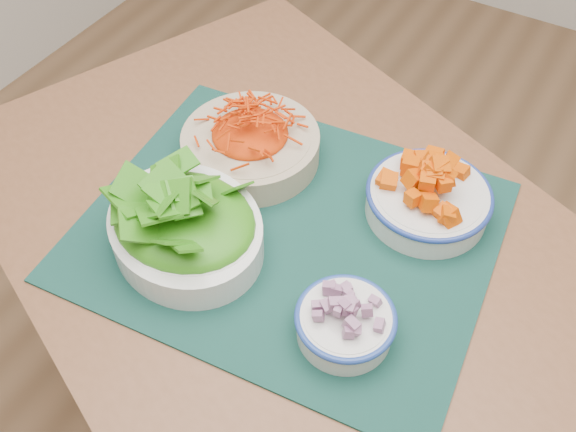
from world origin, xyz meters
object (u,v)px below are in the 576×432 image
(table, at_px, (296,280))
(lettuce_bowl, at_px, (184,220))
(placemat, at_px, (288,230))
(onion_bowl, at_px, (345,320))
(carrot_bowl, at_px, (250,141))
(squash_bowl, at_px, (430,193))

(table, xyz_separation_m, lettuce_bowl, (-0.13, -0.09, 0.17))
(placemat, relative_size, onion_bowl, 3.69)
(placemat, relative_size, carrot_bowl, 2.04)
(placemat, xyz_separation_m, squash_bowl, (0.16, 0.13, 0.04))
(placemat, relative_size, lettuce_bowl, 1.95)
(carrot_bowl, distance_m, lettuce_bowl, 0.20)
(placemat, distance_m, lettuce_bowl, 0.16)
(squash_bowl, bearing_deg, onion_bowl, -92.36)
(placemat, bearing_deg, lettuce_bowl, -143.90)
(lettuce_bowl, relative_size, onion_bowl, 1.89)
(squash_bowl, distance_m, lettuce_bowl, 0.36)
(squash_bowl, bearing_deg, lettuce_bowl, -139.64)
(onion_bowl, bearing_deg, placemat, 143.00)
(onion_bowl, bearing_deg, carrot_bowl, 142.59)
(placemat, bearing_deg, carrot_bowl, 136.91)
(squash_bowl, xyz_separation_m, lettuce_bowl, (-0.27, -0.23, 0.01))
(lettuce_bowl, xyz_separation_m, onion_bowl, (0.26, -0.02, -0.02))
(squash_bowl, bearing_deg, placemat, -140.29)
(squash_bowl, relative_size, onion_bowl, 1.18)
(squash_bowl, relative_size, lettuce_bowl, 0.62)
(carrot_bowl, xyz_separation_m, lettuce_bowl, (0.02, -0.20, 0.02))
(onion_bowl, bearing_deg, squash_bowl, 87.64)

